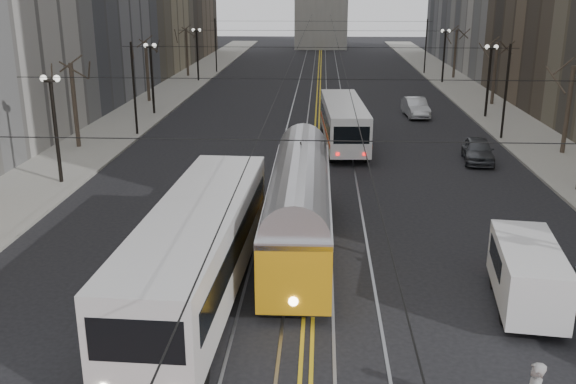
# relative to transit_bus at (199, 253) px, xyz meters

# --- Properties ---
(sidewalk_left) EXTENTS (5.00, 140.00, 0.15)m
(sidewalk_left) POSITION_rel_transit_bus_xyz_m (-11.28, 39.84, -1.58)
(sidewalk_left) COLOR gray
(sidewalk_left) RESTS_ON ground
(sidewalk_right) EXTENTS (5.00, 140.00, 0.15)m
(sidewalk_right) POSITION_rel_transit_bus_xyz_m (18.72, 39.84, -1.58)
(sidewalk_right) COLOR gray
(sidewalk_right) RESTS_ON ground
(streetcar_rails) EXTENTS (4.80, 130.00, 0.02)m
(streetcar_rails) POSITION_rel_transit_bus_xyz_m (3.72, 39.84, -1.65)
(streetcar_rails) COLOR gray
(streetcar_rails) RESTS_ON ground
(centre_lines) EXTENTS (0.42, 130.00, 0.01)m
(centre_lines) POSITION_rel_transit_bus_xyz_m (3.72, 39.84, -1.65)
(centre_lines) COLOR gold
(centre_lines) RESTS_ON ground
(lamp_posts) EXTENTS (27.60, 57.20, 5.60)m
(lamp_posts) POSITION_rel_transit_bus_xyz_m (3.72, 23.59, 1.14)
(lamp_posts) COLOR black
(lamp_posts) RESTS_ON ground
(street_trees) EXTENTS (31.68, 53.28, 5.60)m
(street_trees) POSITION_rel_transit_bus_xyz_m (3.72, 30.09, 1.14)
(street_trees) COLOR #382D23
(street_trees) RESTS_ON ground
(trolley_wires) EXTENTS (25.96, 120.00, 6.60)m
(trolley_wires) POSITION_rel_transit_bus_xyz_m (3.72, 29.67, 2.12)
(trolley_wires) COLOR black
(trolley_wires) RESTS_ON ground
(transit_bus) EXTENTS (3.27, 13.37, 3.32)m
(transit_bus) POSITION_rel_transit_bus_xyz_m (0.00, 0.00, 0.00)
(transit_bus) COLOR silver
(transit_bus) RESTS_ON ground
(streetcar) EXTENTS (2.48, 12.88, 3.03)m
(streetcar) POSITION_rel_transit_bus_xyz_m (3.22, 4.57, -0.14)
(streetcar) COLOR orange
(streetcar) RESTS_ON ground
(rear_bus) EXTENTS (3.04, 11.41, 2.95)m
(rear_bus) POSITION_rel_transit_bus_xyz_m (5.52, 22.62, -0.19)
(rear_bus) COLOR silver
(rear_bus) RESTS_ON ground
(cargo_van) EXTENTS (2.50, 5.12, 2.18)m
(cargo_van) POSITION_rel_transit_bus_xyz_m (10.86, -0.16, -0.57)
(cargo_van) COLOR silver
(cargo_van) RESTS_ON ground
(sedan_grey) EXTENTS (2.21, 4.45, 1.46)m
(sedan_grey) POSITION_rel_transit_bus_xyz_m (13.61, 18.84, -0.93)
(sedan_grey) COLOR #404348
(sedan_grey) RESTS_ON ground
(sedan_silver) EXTENTS (1.96, 4.75, 1.53)m
(sedan_silver) POSITION_rel_transit_bus_xyz_m (11.78, 33.23, -0.89)
(sedan_silver) COLOR #B6B9BE
(sedan_silver) RESTS_ON ground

